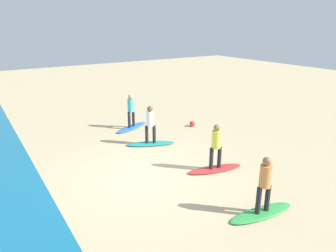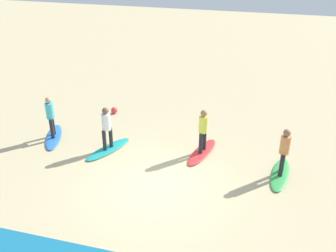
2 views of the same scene
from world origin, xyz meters
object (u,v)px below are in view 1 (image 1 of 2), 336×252
at_px(surfer_green, 265,181).
at_px(beach_ball, 192,124).
at_px(surfer_blue, 131,108).
at_px(surfboard_teal, 151,144).
at_px(surfboard_green, 261,213).
at_px(surfer_red, 216,143).
at_px(surfboard_red, 215,169).
at_px(surfer_teal, 150,122).
at_px(surfboard_blue, 132,127).

distance_m(surfer_green, beach_ball, 7.86).
height_order(surfer_green, surfer_blue, same).
distance_m(surfboard_teal, surfer_blue, 2.65).
bearing_deg(surfboard_green, surfer_blue, -85.52).
bearing_deg(surfboard_teal, beach_ball, -138.08).
bearing_deg(surfer_green, surfer_red, -14.69).
relative_size(surfboard_teal, surfer_blue, 1.28).
distance_m(surfer_green, surfboard_red, 3.04).
bearing_deg(surfer_red, surfer_teal, 11.69).
distance_m(surfer_green, surfboard_blue, 8.68).
height_order(surfer_red, surfer_teal, same).
bearing_deg(surfboard_blue, beach_ball, 129.28).
height_order(surfboard_red, surfboard_blue, same).
bearing_deg(beach_ball, surfer_red, 152.07).
bearing_deg(surfboard_blue, surfer_teal, 59.78).
distance_m(surfer_teal, surfer_blue, 2.46).
distance_m(surfboard_blue, beach_ball, 3.08).
distance_m(surfer_green, surfer_teal, 6.18).
bearing_deg(beach_ball, surfer_blue, 62.21).
distance_m(surfboard_teal, beach_ball, 3.20).
xyz_separation_m(surfboard_green, surfer_green, (-0.00, 0.00, 0.99)).
xyz_separation_m(surfboard_blue, beach_ball, (-1.44, -2.72, 0.10)).
xyz_separation_m(surfboard_red, surfer_blue, (5.84, 0.39, 0.99)).
relative_size(surfer_green, surfboard_blue, 0.78).
height_order(surfer_blue, beach_ball, surfer_blue).
xyz_separation_m(surfer_red, surfer_blue, (5.84, 0.39, 0.00)).
xyz_separation_m(surfboard_green, surfer_teal, (6.18, -0.03, 0.99)).
xyz_separation_m(surfboard_teal, beach_ball, (1.01, -3.04, 0.10)).
bearing_deg(surfer_red, surfboard_blue, 3.82).
height_order(surfer_teal, surfboard_blue, surfer_teal).
bearing_deg(surfer_blue, surfer_teal, 172.71).
relative_size(surfboard_red, beach_ball, 7.24).
bearing_deg(surfer_blue, surfer_red, -176.18).
relative_size(surfboard_teal, beach_ball, 7.24).
distance_m(surfboard_green, surfboard_teal, 6.18).
bearing_deg(surfboard_red, surfboard_green, 88.76).
bearing_deg(surfer_red, beach_ball, -27.93).
height_order(surfboard_red, surfer_red, surfer_red).
bearing_deg(surfer_green, surfer_teal, -0.25).
bearing_deg(surfer_blue, surfer_green, 177.75).
height_order(surfer_teal, beach_ball, surfer_teal).
bearing_deg(surfboard_green, surfer_green, 96.73).
xyz_separation_m(surfboard_red, beach_ball, (4.40, -2.33, 0.10)).
bearing_deg(surfboard_blue, surfboard_red, 70.89).
relative_size(surfer_red, surfboard_blue, 0.78).
distance_m(surfer_blue, beach_ball, 3.21).
distance_m(surfboard_red, surfer_red, 0.99).
relative_size(surfer_red, surfer_teal, 1.00).
xyz_separation_m(surfer_green, surfer_blue, (8.62, -0.34, 0.00)).
relative_size(surfer_blue, beach_ball, 5.65).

